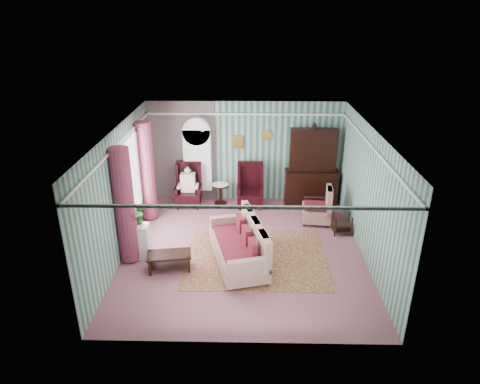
{
  "coord_description": "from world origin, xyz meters",
  "views": [
    {
      "loc": [
        0.11,
        -8.67,
        5.28
      ],
      "look_at": [
        -0.09,
        0.6,
        1.24
      ],
      "focal_mm": 32.0,
      "sensor_mm": 36.0,
      "label": 1
    }
  ],
  "objects_px": {
    "wingback_right": "(250,186)",
    "plant_stand": "(137,241)",
    "sofa": "(238,244)",
    "round_side_table": "(221,194)",
    "wingback_left": "(188,185)",
    "bookcase": "(198,164)",
    "nest_table": "(342,224)",
    "coffee_table": "(170,262)",
    "seated_woman": "(188,187)",
    "dresser_hutch": "(312,165)",
    "floral_armchair": "(317,207)"
  },
  "relations": [
    {
      "from": "floral_armchair",
      "to": "coffee_table",
      "type": "xyz_separation_m",
      "value": [
        -3.49,
        -2.32,
        -0.25
      ]
    },
    {
      "from": "wingback_left",
      "to": "wingback_right",
      "type": "height_order",
      "value": "same"
    },
    {
      "from": "nest_table",
      "to": "sofa",
      "type": "xyz_separation_m",
      "value": [
        -2.58,
        -1.45,
        0.22
      ]
    },
    {
      "from": "wingback_left",
      "to": "nest_table",
      "type": "distance_m",
      "value": 4.37
    },
    {
      "from": "seated_woman",
      "to": "bookcase",
      "type": "bearing_deg",
      "value": 57.34
    },
    {
      "from": "nest_table",
      "to": "bookcase",
      "type": "bearing_deg",
      "value": 153.08
    },
    {
      "from": "dresser_hutch",
      "to": "floral_armchair",
      "type": "relative_size",
      "value": 2.64
    },
    {
      "from": "wingback_right",
      "to": "plant_stand",
      "type": "distance_m",
      "value": 3.76
    },
    {
      "from": "bookcase",
      "to": "plant_stand",
      "type": "bearing_deg",
      "value": -108.49
    },
    {
      "from": "wingback_right",
      "to": "plant_stand",
      "type": "bearing_deg",
      "value": -132.84
    },
    {
      "from": "nest_table",
      "to": "coffee_table",
      "type": "relative_size",
      "value": 0.57
    },
    {
      "from": "bookcase",
      "to": "coffee_table",
      "type": "relative_size",
      "value": 2.38
    },
    {
      "from": "bookcase",
      "to": "seated_woman",
      "type": "bearing_deg",
      "value": -122.66
    },
    {
      "from": "plant_stand",
      "to": "floral_armchair",
      "type": "xyz_separation_m",
      "value": [
        4.3,
        1.8,
        0.05
      ]
    },
    {
      "from": "bookcase",
      "to": "nest_table",
      "type": "xyz_separation_m",
      "value": [
        3.82,
        -1.94,
        -0.85
      ]
    },
    {
      "from": "wingback_right",
      "to": "plant_stand",
      "type": "height_order",
      "value": "wingback_right"
    },
    {
      "from": "nest_table",
      "to": "coffee_table",
      "type": "xyz_separation_m",
      "value": [
        -4.06,
        -1.72,
        -0.07
      ]
    },
    {
      "from": "sofa",
      "to": "seated_woman",
      "type": "bearing_deg",
      "value": 11.89
    },
    {
      "from": "sofa",
      "to": "floral_armchair",
      "type": "xyz_separation_m",
      "value": [
        2.01,
        2.05,
        -0.05
      ]
    },
    {
      "from": "wingback_right",
      "to": "coffee_table",
      "type": "relative_size",
      "value": 1.33
    },
    {
      "from": "bookcase",
      "to": "plant_stand",
      "type": "xyz_separation_m",
      "value": [
        -1.05,
        -3.14,
        -0.72
      ]
    },
    {
      "from": "floral_armchair",
      "to": "coffee_table",
      "type": "distance_m",
      "value": 4.2
    },
    {
      "from": "nest_table",
      "to": "plant_stand",
      "type": "xyz_separation_m",
      "value": [
        -4.87,
        -1.2,
        0.13
      ]
    },
    {
      "from": "wingback_right",
      "to": "nest_table",
      "type": "height_order",
      "value": "wingback_right"
    },
    {
      "from": "round_side_table",
      "to": "plant_stand",
      "type": "bearing_deg",
      "value": -120.38
    },
    {
      "from": "bookcase",
      "to": "nest_table",
      "type": "bearing_deg",
      "value": -26.92
    },
    {
      "from": "wingback_right",
      "to": "round_side_table",
      "type": "bearing_deg",
      "value": 169.99
    },
    {
      "from": "seated_woman",
      "to": "coffee_table",
      "type": "distance_m",
      "value": 3.29
    },
    {
      "from": "sofa",
      "to": "coffee_table",
      "type": "bearing_deg",
      "value": 85.87
    },
    {
      "from": "round_side_table",
      "to": "sofa",
      "type": "height_order",
      "value": "sofa"
    },
    {
      "from": "seated_woman",
      "to": "nest_table",
      "type": "height_order",
      "value": "seated_woman"
    },
    {
      "from": "dresser_hutch",
      "to": "sofa",
      "type": "distance_m",
      "value": 3.9
    },
    {
      "from": "dresser_hutch",
      "to": "plant_stand",
      "type": "xyz_separation_m",
      "value": [
        -4.3,
        -3.02,
        -0.78
      ]
    },
    {
      "from": "sofa",
      "to": "coffee_table",
      "type": "relative_size",
      "value": 2.25
    },
    {
      "from": "seated_woman",
      "to": "plant_stand",
      "type": "xyz_separation_m",
      "value": [
        -0.8,
        -2.75,
        -0.19
      ]
    },
    {
      "from": "wingback_right",
      "to": "coffee_table",
      "type": "distance_m",
      "value": 3.73
    },
    {
      "from": "round_side_table",
      "to": "floral_armchair",
      "type": "xyz_separation_m",
      "value": [
        2.6,
        -1.1,
        0.15
      ]
    },
    {
      "from": "seated_woman",
      "to": "floral_armchair",
      "type": "relative_size",
      "value": 1.32
    },
    {
      "from": "wingback_left",
      "to": "plant_stand",
      "type": "height_order",
      "value": "wingback_left"
    },
    {
      "from": "wingback_right",
      "to": "coffee_table",
      "type": "xyz_separation_m",
      "value": [
        -1.74,
        -3.27,
        -0.43
      ]
    },
    {
      "from": "round_side_table",
      "to": "wingback_left",
      "type": "bearing_deg",
      "value": -170.54
    },
    {
      "from": "wingback_right",
      "to": "sofa",
      "type": "height_order",
      "value": "wingback_right"
    },
    {
      "from": "seated_woman",
      "to": "floral_armchair",
      "type": "bearing_deg",
      "value": -15.19
    },
    {
      "from": "wingback_left",
      "to": "seated_woman",
      "type": "height_order",
      "value": "wingback_left"
    },
    {
      "from": "plant_stand",
      "to": "seated_woman",
      "type": "bearing_deg",
      "value": 73.78
    },
    {
      "from": "nest_table",
      "to": "sofa",
      "type": "distance_m",
      "value": 2.97
    },
    {
      "from": "bookcase",
      "to": "floral_armchair",
      "type": "xyz_separation_m",
      "value": [
        3.25,
        -1.34,
        -0.67
      ]
    },
    {
      "from": "plant_stand",
      "to": "round_side_table",
      "type": "bearing_deg",
      "value": 59.62
    },
    {
      "from": "plant_stand",
      "to": "sofa",
      "type": "xyz_separation_m",
      "value": [
        2.29,
        -0.25,
        0.09
      ]
    },
    {
      "from": "wingback_left",
      "to": "wingback_right",
      "type": "xyz_separation_m",
      "value": [
        1.75,
        0.0,
        0.0
      ]
    }
  ]
}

